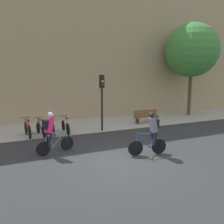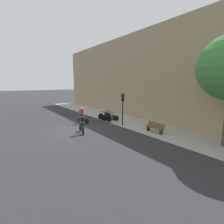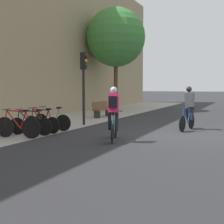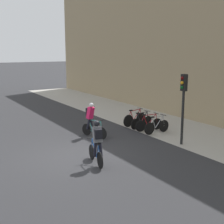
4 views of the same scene
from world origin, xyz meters
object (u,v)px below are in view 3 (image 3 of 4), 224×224
Objects in this scene: cyclist_pink at (114,112)px; traffic_light_pole at (84,75)px; cyclist_grey at (189,106)px; bench at (102,109)px; parked_bike_3 at (52,121)px; parked_bike_1 at (31,125)px; parked_bike_2 at (42,123)px; parked_bike_0 at (18,126)px.

traffic_light_pole reaches higher than cyclist_pink.
traffic_light_pole is (-0.32, 4.65, 1.33)m from cyclist_grey.
cyclist_pink is 7.98m from bench.
parked_bike_3 is 0.51× the size of traffic_light_pole.
cyclist_grey is at bearing -86.12° from traffic_light_pole.
cyclist_pink is at bearing 155.34° from cyclist_grey.
parked_bike_3 is 0.90× the size of bench.
traffic_light_pole is (3.45, -0.27, 1.89)m from parked_bike_1.
parked_bike_2 is (0.60, 3.22, -0.56)m from cyclist_pink.
bench is at bearing 58.91° from cyclist_grey.
traffic_light_pole is at bearing 41.05° from cyclist_pink.
cyclist_grey reaches higher than parked_bike_3.
cyclist_pink is 1.04× the size of parked_bike_3.
parked_bike_3 is at bearing 0.04° from parked_bike_1.
parked_bike_0 is 1.02× the size of parked_bike_2.
cyclist_pink is 3.32m from parked_bike_2.
cyclist_pink is at bearing -151.63° from bench.
cyclist_grey is at bearing -24.66° from cyclist_pink.
parked_bike_1 is (-0.06, 3.22, -0.56)m from cyclist_pink.
parked_bike_3 is (-2.44, 4.92, -0.55)m from cyclist_grey.
parked_bike_0 reaches higher than bench.
parked_bike_0 is 1.03× the size of parked_bike_3.
parked_bike_2 is at bearing 79.45° from cyclist_pink.
traffic_light_pole is at bearing 93.88° from cyclist_grey.
cyclist_grey is at bearing -47.99° from parked_bike_0.
parked_bike_1 is 3.94m from traffic_light_pole.
parked_bike_3 reaches higher than parked_bike_2.
parked_bike_0 is 0.52× the size of traffic_light_pole.
parked_bike_3 is (1.27, 3.22, -0.55)m from cyclist_pink.
cyclist_grey is 6.64m from parked_bike_0.
parked_bike_1 is at bearing -179.99° from parked_bike_2.
parked_bike_3 is 5.77m from bench.
parked_bike_2 is 0.90× the size of bench.
parked_bike_2 is at bearing -179.93° from parked_bike_3.
parked_bike_1 is (0.67, -0.00, -0.03)m from parked_bike_0.
parked_bike_1 is at bearing 175.52° from traffic_light_pole.
traffic_light_pole is 1.75× the size of bench.
cyclist_pink is at bearing -111.45° from parked_bike_3.
traffic_light_pole reaches higher than parked_bike_2.
parked_bike_0 is 1.33m from parked_bike_2.
parked_bike_0 is at bearing 179.93° from parked_bike_2.
traffic_light_pole is 4.13m from bench.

